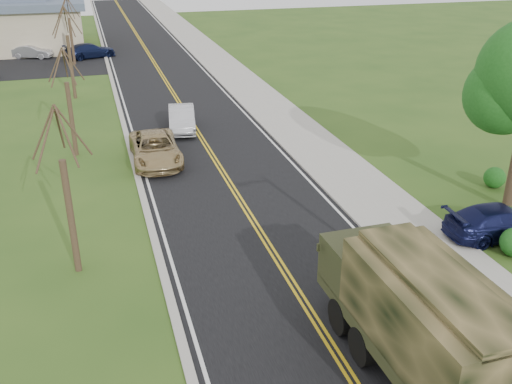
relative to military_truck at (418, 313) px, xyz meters
name	(u,v)px	position (x,y,z in m)	size (l,w,h in m)	color
road	(161,74)	(-1.60, 37.96, -2.01)	(8.00, 120.00, 0.01)	black
curb_right	(209,70)	(2.55, 37.96, -1.96)	(0.30, 120.00, 0.12)	#9E998E
sidewalk_right	(229,69)	(4.30, 37.96, -1.97)	(3.20, 120.00, 0.10)	#9E998E
curb_left	(111,76)	(-5.75, 37.96, -1.97)	(0.30, 120.00, 0.10)	#9E998E
bare_tree_a	(69,204)	(-8.61, 7.96, 0.61)	(1.93, 2.26, 6.08)	#38281C
bare_tree_b	(70,110)	(-8.61, 19.96, 0.46)	(1.83, 2.14, 5.73)	#38281C
bare_tree_c	(70,60)	(-8.61, 31.96, 0.76)	(2.04, 2.39, 6.42)	#38281C
bare_tree_d	(71,36)	(-8.61, 43.96, 0.53)	(1.88, 2.20, 5.91)	#38281C
military_truck	(418,313)	(0.00, 0.00, 0.00)	(2.59, 7.11, 3.52)	black
suv_champagne	(155,149)	(-4.60, 17.72, -1.29)	(2.41, 5.24, 1.46)	tan
sedan_silver	(182,119)	(-2.40, 22.56, -1.30)	(1.51, 4.33, 1.43)	silver
pickup_navy	(501,222)	(7.34, 5.85, -1.36)	(1.84, 4.52, 1.31)	#0F1339
lot_car_silver	(32,52)	(-12.41, 47.96, -1.40)	(1.31, 3.75, 1.24)	#AFAEB3
lot_car_navy	(90,51)	(-7.12, 46.55, -1.33)	(1.93, 4.75, 1.38)	#0E1636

